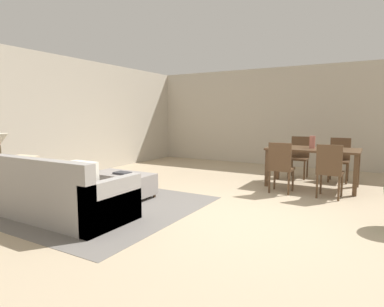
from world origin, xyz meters
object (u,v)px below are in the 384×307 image
Objects in this scene: dining_chair_far_left at (299,154)px; vase_centerpiece at (312,142)px; dining_table at (313,153)px; table_lamp at (0,141)px; ottoman_table at (122,183)px; book_on_ottoman at (122,173)px; dining_chair_near_right at (330,168)px; couch at (60,196)px; dining_chair_near_left at (281,165)px; dining_chair_far_right at (339,157)px; side_table at (2,175)px.

dining_chair_far_left is 1.00m from vase_centerpiece.
table_lamp is at bearing -136.60° from dining_table.
book_on_ottoman is at bearing -43.04° from ottoman_table.
dining_chair_near_right is (0.40, -0.81, -0.15)m from dining_table.
dining_chair_near_left is at bearing 51.70° from couch.
dining_chair_far_right is (4.38, 4.60, -0.49)m from table_lamp.
dining_chair_near_left is at bearing 39.28° from table_lamp.
table_lamp reaches higher than dining_chair_far_right.
couch is at bearing -116.24° from dining_chair_far_left.
dining_chair_near_right is (3.08, 2.91, 0.22)m from couch.
dining_chair_near_right is 1.00× the size of dining_chair_far_left.
ottoman_table is at bearing 90.73° from couch.
book_on_ottoman is (1.33, 1.26, -0.58)m from table_lamp.
dining_table is at bearing 43.40° from side_table.
vase_centerpiece is (3.95, 3.77, -0.13)m from table_lamp.
dining_table is 6.44× the size of book_on_ottoman.
table_lamp is at bearing -127.58° from dining_chair_far_left.
dining_chair_far_left is at bearing 55.56° from ottoman_table.
couch is 2.17× the size of dining_chair_far_left.
dining_chair_near_left is at bearing 35.23° from ottoman_table.
book_on_ottoman is at bearing -132.43° from dining_chair_far_right.
dining_chair_far_left is at bearing 115.43° from vase_centerpiece.
dining_chair_far_left is at bearing 90.67° from dining_chair_near_left.
ottoman_table is 2.82m from dining_chair_near_left.
side_table is 5.82m from dining_chair_far_left.
ottoman_table is 1.84× the size of side_table.
dining_chair_far_left is (2.26, 4.57, 0.22)m from couch.
ottoman_table is at bearing -133.26° from dining_chair_far_right.
ottoman_table is 3.52m from dining_chair_near_right.
dining_chair_near_right is 3.54× the size of book_on_ottoman.
side_table is 0.65× the size of dining_chair_near_right.
table_lamp reaches higher than vase_centerpiece.
dining_chair_near_right and dining_chair_far_left have the same top height.
side_table is at bearing -140.72° from dining_chair_near_left.
ottoman_table is 4.03m from dining_chair_far_left.
dining_chair_near_right is at bearing -63.48° from dining_table.
dining_chair_near_right reaches higher than ottoman_table.
side_table is 6.35m from dining_chair_far_right.
table_lamp is (-1.30, -0.04, 0.71)m from couch.
table_lamp is 2.18× the size of vase_centerpiece.
vase_centerpiece reaches higher than ottoman_table.
ottoman_table is 0.66× the size of dining_table.
couch reaches higher than dining_table.
dining_chair_far_left reaches higher than side_table.
book_on_ottoman is at bearing 43.45° from side_table.
vase_centerpiece is at bearing -64.57° from dining_chair_far_left.
couch reaches higher than ottoman_table.
dining_chair_near_left is at bearing 36.54° from book_on_ottoman.
book_on_ottoman is (0.05, -0.04, 0.19)m from ottoman_table.
dining_chair_near_right is (4.38, 2.95, 0.05)m from side_table.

